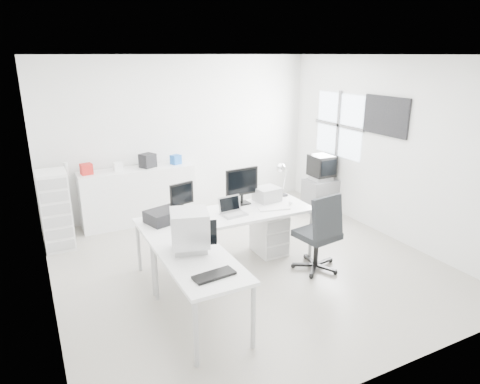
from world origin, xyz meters
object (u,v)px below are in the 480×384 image
drawer_pedestal (269,233)px  laptop (234,208)px  office_chair (317,231)px  tv_cabinet (320,195)px  side_desk (200,291)px  sideboard (139,196)px  lcd_monitor_small (182,199)px  crt_monitor (190,230)px  filing_cabinet (56,210)px  main_desk (228,239)px  crt_tv (322,168)px  inkjet_printer (164,216)px  laser_printer (267,194)px  lcd_monitor_large (242,186)px

drawer_pedestal → laptop: size_ratio=1.78×
office_chair → tv_cabinet: office_chair is taller
side_desk → sideboard: size_ratio=0.73×
lcd_monitor_small → office_chair: bearing=-44.8°
drawer_pedestal → office_chair: office_chair is taller
crt_monitor → sideboard: size_ratio=0.25×
lcd_monitor_small → filing_cabinet: size_ratio=0.37×
sideboard → side_desk: bearing=-92.7°
main_desk → drawer_pedestal: size_ratio=4.00×
office_chair → sideboard: bearing=113.3°
main_desk → crt_tv: size_ratio=4.80×
inkjet_printer → crt_monitor: bearing=-106.8°
drawer_pedestal → laser_printer: laser_printer is taller
laser_printer → crt_tv: bearing=21.0°
inkjet_printer → filing_cabinet: bearing=111.1°
main_desk → lcd_monitor_large: bearing=35.5°
lcd_monitor_large → sideboard: 2.21m
lcd_monitor_small → laptop: 0.70m
inkjet_printer → lcd_monitor_small: size_ratio=1.00×
inkjet_printer → lcd_monitor_small: 0.36m
laser_printer → filing_cabinet: filing_cabinet is taller
office_chair → crt_tv: office_chair is taller
lcd_monitor_large → tv_cabinet: (2.10, 0.90, -0.72)m
filing_cabinet → lcd_monitor_small: bearing=-42.8°
laptop → crt_monitor: bearing=-145.4°
lcd_monitor_large → tv_cabinet: bearing=18.0°
lcd_monitor_large → laser_printer: 0.43m
lcd_monitor_large → laser_printer: lcd_monitor_large is taller
lcd_monitor_small → crt_tv: 3.14m
laser_printer → office_chair: office_chair is taller
filing_cabinet → lcd_monitor_large: bearing=-30.1°
inkjet_printer → filing_cabinet: filing_cabinet is taller
side_desk → filing_cabinet: 3.00m
lcd_monitor_small → laser_printer: (1.30, -0.03, -0.12)m
main_desk → lcd_monitor_large: 0.77m
crt_tv → filing_cabinet: 4.53m
inkjet_printer → lcd_monitor_large: 1.22m
drawer_pedestal → office_chair: 0.83m
laser_printer → tv_cabinet: bearing=21.0°
crt_tv → sideboard: bearing=163.0°
filing_cabinet → laptop: bearing=-39.7°
laptop → laser_printer: laptop is taller
inkjet_printer → filing_cabinet: size_ratio=0.37×
main_desk → sideboard: bearing=108.3°
tv_cabinet → filing_cabinet: size_ratio=0.51×
lcd_monitor_small → crt_tv: size_ratio=0.87×
main_desk → drawer_pedestal: main_desk is taller
crt_monitor → office_chair: crt_monitor is taller
lcd_monitor_large → office_chair: size_ratio=0.48×
office_chair → crt_tv: bearing=43.6°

